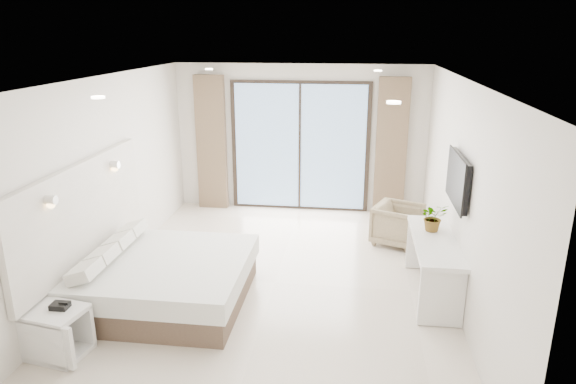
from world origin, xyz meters
The scene contains 8 objects.
ground centered at (0.00, 0.00, 0.00)m, with size 6.20×6.20×0.00m, color beige.
room_shell centered at (-0.20, 0.68, 1.58)m, with size 4.62×6.22×2.72m.
bed centered at (-1.30, -0.66, 0.30)m, with size 2.02×1.92×0.70m.
nightstand centered at (-1.99, -1.88, 0.26)m, with size 0.64×0.57×0.52m.
phone centered at (-1.94, -1.84, 0.55)m, with size 0.18×0.14×0.06m, color black.
console_desk centered at (2.04, -0.05, 0.57)m, with size 0.53×1.69×0.77m.
plant centered at (2.04, 0.23, 0.92)m, with size 0.34×0.37×0.29m, color #33662D.
armchair centered at (1.73, 1.58, 0.36)m, with size 0.69×0.65×0.71m, color #978763.
Camera 1 is at (0.98, -6.16, 3.25)m, focal length 32.00 mm.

